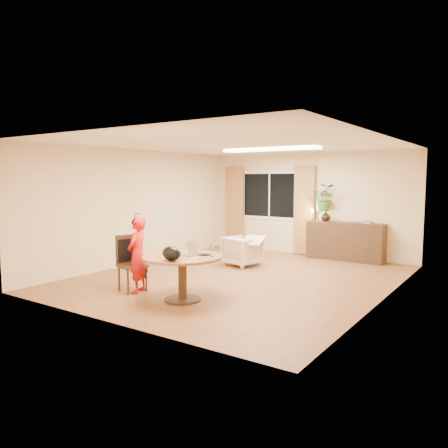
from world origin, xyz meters
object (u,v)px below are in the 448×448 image
(child, at_px, (138,255))
(armchair, at_px, (242,251))
(dining_table, at_px, (182,265))
(dining_chair, at_px, (132,264))
(sideboard, at_px, (345,241))

(child, bearing_deg, armchair, 157.32)
(dining_table, height_order, dining_chair, dining_chair)
(armchair, bearing_deg, dining_table, 115.57)
(dining_chair, bearing_deg, dining_table, 19.75)
(dining_chair, relative_size, armchair, 1.34)
(dining_table, height_order, sideboard, sideboard)
(child, bearing_deg, sideboard, 140.57)
(dining_chair, xyz_separation_m, child, (0.12, 0.01, 0.17))
(child, height_order, sideboard, child)
(armchair, bearing_deg, child, 97.31)
(dining_table, distance_m, dining_chair, 1.08)
(child, height_order, armchair, child)
(dining_table, height_order, armchair, dining_table)
(dining_table, distance_m, sideboard, 4.97)
(child, distance_m, sideboard, 5.28)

